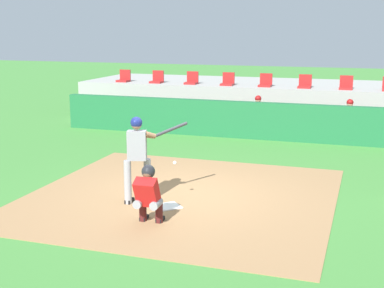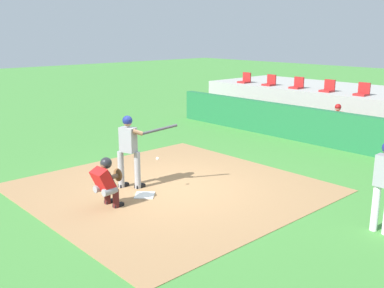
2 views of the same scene
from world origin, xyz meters
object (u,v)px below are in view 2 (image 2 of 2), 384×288
at_px(stadium_seat_3, 328,88).
at_px(stadium_seat_1, 270,82).
at_px(dugout_player_0, 335,122).
at_px(stadium_seat_0, 245,80).
at_px(stadium_seat_4, 362,92).
at_px(home_plate, 145,195).
at_px(batter_at_plate, 130,147).
at_px(catcher_crouched, 107,180).
at_px(stadium_seat_2, 297,85).

bearing_deg(stadium_seat_3, stadium_seat_1, 180.00).
distance_m(stadium_seat_1, stadium_seat_3, 2.89).
xyz_separation_m(dugout_player_0, stadium_seat_1, (-4.45, 2.03, 0.86)).
xyz_separation_m(stadium_seat_0, stadium_seat_4, (5.78, 0.00, 0.00)).
height_order(home_plate, dugout_player_0, dugout_player_0).
xyz_separation_m(home_plate, stadium_seat_4, (0.00, 10.18, 1.51)).
distance_m(home_plate, batter_at_plate, 1.22).
bearing_deg(stadium_seat_4, catcher_crouched, -90.09).
xyz_separation_m(home_plate, catcher_crouched, (-0.02, -0.97, 0.59)).
height_order(dugout_player_0, stadium_seat_2, stadium_seat_2).
height_order(batter_at_plate, dugout_player_0, batter_at_plate).
bearing_deg(batter_at_plate, stadium_seat_3, 94.34).
bearing_deg(dugout_player_0, stadium_seat_2, 145.94).
relative_size(catcher_crouched, stadium_seat_2, 3.67).
bearing_deg(stadium_seat_1, batter_at_plate, -70.09).
xyz_separation_m(stadium_seat_0, stadium_seat_3, (4.33, 0.00, 0.00)).
relative_size(home_plate, stadium_seat_1, 0.92).
bearing_deg(stadium_seat_0, catcher_crouched, -62.68).
bearing_deg(batter_at_plate, catcher_crouched, -58.18).
xyz_separation_m(batter_at_plate, stadium_seat_3, (-0.77, 10.09, 0.50)).
bearing_deg(stadium_seat_4, stadium_seat_1, 180.00).
distance_m(batter_at_plate, stadium_seat_1, 10.74).
distance_m(stadium_seat_2, stadium_seat_4, 2.89).
xyz_separation_m(batter_at_plate, stadium_seat_1, (-3.65, 10.09, 0.50)).
bearing_deg(home_plate, stadium_seat_2, 105.84).
distance_m(home_plate, stadium_seat_4, 10.29).
height_order(home_plate, stadium_seat_1, stadium_seat_1).
height_order(dugout_player_0, stadium_seat_4, stadium_seat_4).
relative_size(batter_at_plate, dugout_player_0, 1.39).
xyz_separation_m(stadium_seat_0, stadium_seat_1, (1.44, 0.00, 0.00)).
bearing_deg(home_plate, batter_at_plate, 172.26).
xyz_separation_m(home_plate, stadium_seat_1, (-4.33, 10.18, 1.51)).
relative_size(home_plate, stadium_seat_2, 0.92).
relative_size(home_plate, batter_at_plate, 0.24).
bearing_deg(stadium_seat_2, dugout_player_0, -34.06).
bearing_deg(home_plate, stadium_seat_0, 119.58).
bearing_deg(catcher_crouched, stadium_seat_3, 97.29).
bearing_deg(catcher_crouched, dugout_player_0, 89.13).
bearing_deg(stadium_seat_4, home_plate, -90.00).
height_order(home_plate, stadium_seat_2, stadium_seat_2).
relative_size(batter_at_plate, stadium_seat_0, 3.76).
bearing_deg(dugout_player_0, stadium_seat_4, 93.41).
bearing_deg(stadium_seat_3, batter_at_plate, -85.66).
height_order(catcher_crouched, stadium_seat_4, stadium_seat_4).
relative_size(home_plate, dugout_player_0, 0.34).
height_order(home_plate, stadium_seat_4, stadium_seat_4).
xyz_separation_m(dugout_player_0, stadium_seat_0, (-5.90, 2.03, 0.86)).
relative_size(dugout_player_0, stadium_seat_0, 2.71).
distance_m(stadium_seat_3, stadium_seat_4, 1.44).
height_order(batter_at_plate, catcher_crouched, batter_at_plate).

